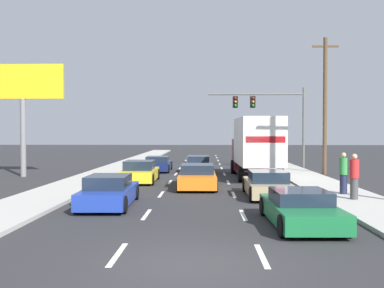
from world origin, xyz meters
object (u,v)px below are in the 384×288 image
Objects in this scene: roadside_billboard at (23,93)px; pedestrian_mid_block at (344,173)px; car_blue at (109,192)px; box_truck at (256,145)px; car_yellow at (140,172)px; car_navy at (158,164)px; car_orange at (197,177)px; traffic_signal_mast at (264,108)px; car_silver at (198,165)px; car_tan at (267,185)px; utility_pole_mid at (325,104)px; car_green at (300,209)px; pedestrian_near_corner at (354,176)px.

pedestrian_mid_block is at bearing -24.93° from roadside_billboard.
car_blue is at bearing -53.74° from roadside_billboard.
pedestrian_mid_block is at bearing -69.14° from box_truck.
car_yellow is 11.48m from pedestrian_mid_block.
roadside_billboard is (-8.41, -4.32, 4.96)m from car_navy.
roadside_billboard is at bearing 155.10° from car_orange.
traffic_signal_mast reaches higher than pedestrian_mid_block.
car_yellow reaches higher than car_silver.
car_tan is at bearing -97.10° from traffic_signal_mast.
utility_pole_mid is (12.08, 13.43, 4.32)m from car_blue.
car_navy is 0.58× the size of roadside_billboard.
box_truck is (6.79, -4.88, 1.61)m from car_navy.
car_orange is at bearing -138.97° from utility_pole_mid.
car_blue is at bearing -90.70° from car_navy.
car_silver is at bearing 106.07° from car_tan.
car_navy is at bearing 27.19° from roadside_billboard.
car_blue reaches higher than car_green.
car_navy is at bearing 124.14° from pedestrian_near_corner.
pedestrian_near_corner is (6.66, -12.98, 0.52)m from car_silver.
car_orange is at bearing -35.59° from car_yellow.
box_truck is 1.94× the size of car_tan.
car_green is 23.10m from traffic_signal_mast.
car_orange is at bearing -24.90° from roadside_billboard.
pedestrian_mid_block is (9.80, -12.79, 0.56)m from car_navy.
traffic_signal_mast is at bearing 94.65° from pedestrian_mid_block.
utility_pole_mid is at bearing -59.73° from traffic_signal_mast.
pedestrian_near_corner is at bearing 54.48° from car_green.
traffic_signal_mast is 6.81m from utility_pole_mid.
car_navy is 2.30× the size of pedestrian_mid_block.
car_yellow reaches higher than car_blue.
utility_pole_mid is 5.09× the size of pedestrian_mid_block.
traffic_signal_mast is at bearing 94.05° from pedestrian_near_corner.
utility_pole_mid is 1.28× the size of roadside_billboard.
car_yellow is 8.67m from car_tan.
car_blue is at bearing -89.63° from car_yellow.
roadside_billboard is (-11.49, -2.94, 4.91)m from car_silver.
car_yellow is at bearing -128.24° from traffic_signal_mast.
car_green is 0.59× the size of roadside_billboard.
car_blue is at bearing -164.62° from pedestrian_mid_block.
roadside_billboard is (-20.30, -2.21, 0.60)m from utility_pole_mid.
box_truck is at bearing -2.11° from roadside_billboard.
box_truck reaches higher than car_blue.
traffic_signal_mast is at bearing 24.05° from car_navy.
car_silver is 11.93m from car_tan.
car_tan is 0.58× the size of roadside_billboard.
traffic_signal_mast is (8.45, 3.77, 4.42)m from car_navy.
traffic_signal_mast is at bearing 120.27° from utility_pole_mid.
pedestrian_mid_block is at bearing 61.70° from car_green.
car_blue is 10.01m from pedestrian_near_corner.
car_green is (-0.23, -13.94, -1.62)m from box_truck.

